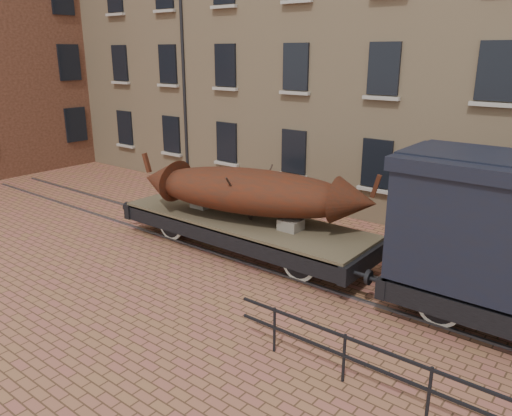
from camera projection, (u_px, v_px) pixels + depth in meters
The scene contains 5 objects.
ground at pixel (268, 259), 14.97m from camera, with size 90.00×90.00×0.00m, color brown.
warehouse_cream at pixel (495, 22), 18.58m from camera, with size 40.00×10.19×14.00m.
rail_track at pixel (268, 258), 14.96m from camera, with size 30.00×1.52×0.06m.
flatcar_wagon at pixel (243, 225), 15.28m from camera, with size 9.26×2.51×1.40m.
iron_boat at pixel (251, 191), 14.78m from camera, with size 7.49×3.67×1.77m.
Camera 1 is at (8.27, -11.09, 5.93)m, focal length 35.00 mm.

